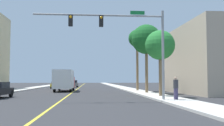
% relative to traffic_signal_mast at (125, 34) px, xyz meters
% --- Properties ---
extents(ground, '(192.00, 192.00, 0.00)m').
position_rel_traffic_signal_mast_xyz_m(ground, '(-4.85, 28.15, -5.08)').
color(ground, '#2D2D30').
extents(sidewalk_left, '(2.55, 168.00, 0.15)m').
position_rel_traffic_signal_mast_xyz_m(sidewalk_left, '(-13.48, 28.15, -5.01)').
color(sidewalk_left, beige).
rests_on(sidewalk_left, ground).
extents(sidewalk_right, '(2.55, 168.00, 0.15)m').
position_rel_traffic_signal_mast_xyz_m(sidewalk_right, '(3.79, 28.15, -5.01)').
color(sidewalk_right, beige).
rests_on(sidewalk_right, ground).
extents(lane_marking_center, '(0.16, 144.00, 0.01)m').
position_rel_traffic_signal_mast_xyz_m(lane_marking_center, '(-4.85, 28.15, -5.08)').
color(lane_marking_center, yellow).
rests_on(lane_marking_center, ground).
extents(traffic_signal_mast, '(9.82, 0.36, 6.75)m').
position_rel_traffic_signal_mast_xyz_m(traffic_signal_mast, '(0.00, 0.00, 0.00)').
color(traffic_signal_mast, gray).
rests_on(traffic_signal_mast, sidewalk_right).
extents(palm_near, '(2.78, 2.78, 6.12)m').
position_rel_traffic_signal_mast_xyz_m(palm_near, '(3.92, 4.57, -0.26)').
color(palm_near, brown).
rests_on(palm_near, sidewalk_right).
extents(palm_mid, '(3.49, 3.49, 7.99)m').
position_rel_traffic_signal_mast_xyz_m(palm_mid, '(4.00, 10.90, 1.25)').
color(palm_mid, brown).
rests_on(palm_mid, sidewalk_right).
extents(palm_far, '(2.49, 2.49, 8.59)m').
position_rel_traffic_signal_mast_xyz_m(palm_far, '(4.04, 17.21, 2.23)').
color(palm_far, brown).
rests_on(palm_far, sidewalk_right).
extents(car_silver, '(1.96, 4.02, 1.53)m').
position_rel_traffic_signal_mast_xyz_m(car_silver, '(-8.73, 38.45, -4.30)').
color(car_silver, '#BCBCC1').
rests_on(car_silver, ground).
extents(car_yellow, '(2.01, 4.38, 1.31)m').
position_rel_traffic_signal_mast_xyz_m(car_yellow, '(-8.86, 30.50, -4.38)').
color(car_yellow, gold).
rests_on(car_yellow, ground).
extents(car_gray, '(1.96, 3.92, 1.52)m').
position_rel_traffic_signal_mast_xyz_m(car_gray, '(-6.22, 38.67, -4.29)').
color(car_gray, slate).
rests_on(car_gray, ground).
extents(delivery_truck, '(2.40, 8.40, 2.94)m').
position_rel_traffic_signal_mast_xyz_m(delivery_truck, '(-6.19, 17.97, -3.50)').
color(delivery_truck, red).
rests_on(delivery_truck, ground).
extents(pedestrian, '(0.38, 0.38, 1.70)m').
position_rel_traffic_signal_mast_xyz_m(pedestrian, '(3.84, -0.07, -4.08)').
color(pedestrian, '#3F3859').
rests_on(pedestrian, sidewalk_right).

